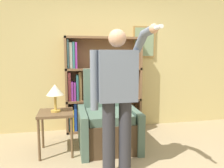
# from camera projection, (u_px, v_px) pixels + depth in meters

# --- Properties ---
(wall_back) EXTENTS (8.00, 0.11, 2.80)m
(wall_back) POSITION_uv_depth(u_px,v_px,m) (112.00, 57.00, 4.25)
(wall_back) COLOR tan
(wall_back) RESTS_ON ground_plane
(bookcase) EXTENTS (1.42, 0.28, 1.77)m
(bookcase) POSITION_uv_depth(u_px,v_px,m) (96.00, 86.00, 4.10)
(bookcase) COLOR brown
(bookcase) RESTS_ON ground_plane
(armchair) EXTENTS (0.89, 0.88, 1.21)m
(armchair) POSITION_uv_depth(u_px,v_px,m) (107.00, 123.00, 3.43)
(armchair) COLOR #4C3823
(armchair) RESTS_ON ground_plane
(person_standing) EXTENTS (0.58, 0.78, 1.72)m
(person_standing) POSITION_uv_depth(u_px,v_px,m) (117.00, 94.00, 2.49)
(person_standing) COLOR #2D2D33
(person_standing) RESTS_ON ground_plane
(side_table) EXTENTS (0.49, 0.49, 0.62)m
(side_table) POSITION_uv_depth(u_px,v_px,m) (56.00, 118.00, 3.17)
(side_table) COLOR brown
(side_table) RESTS_ON ground_plane
(table_lamp) EXTENTS (0.25, 0.25, 0.40)m
(table_lamp) POSITION_uv_depth(u_px,v_px,m) (55.00, 91.00, 3.12)
(table_lamp) COLOR gold
(table_lamp) RESTS_ON side_table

